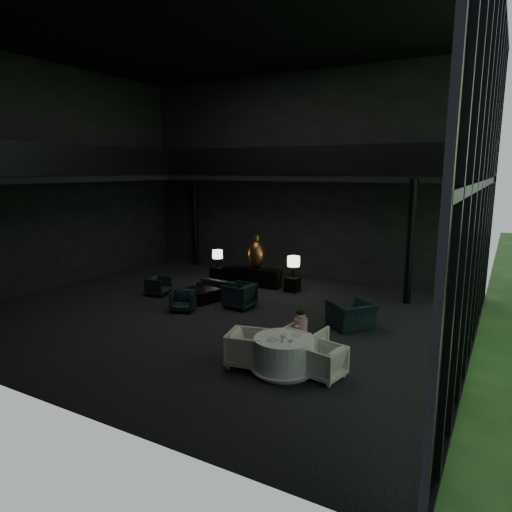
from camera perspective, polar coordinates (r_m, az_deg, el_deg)
The scene contains 35 objects.
floor at distance 13.95m, azimuth -5.02°, elevation -7.19°, with size 14.00×12.00×0.02m, color black.
ceiling at distance 13.79m, azimuth -5.62°, elevation 26.32°, with size 14.00×12.00×0.02m, color black.
wall_back at distance 18.54m, azimuth 5.42°, elevation 9.81°, with size 14.00×0.04×8.00m, color black.
wall_front at distance 9.01m, azimuth -27.68°, elevation 7.74°, with size 14.00×0.04×8.00m, color black.
wall_left at distance 18.19m, azimuth -24.03°, elevation 8.92°, with size 0.04×12.00×8.00m, color black.
curtain_wall at distance 10.96m, azimuth 26.56°, elevation 8.15°, with size 0.20×12.00×8.00m, color black, non-canonical shape.
mezzanine_left at distance 17.40m, azimuth -22.02°, elevation 9.03°, with size 2.00×12.00×0.25m, color black.
mezzanine_back at distance 17.23m, azimuth 7.13°, elevation 9.71°, with size 12.00×2.00×0.25m, color black.
railing_left at distance 16.63m, azimuth -19.96°, elevation 11.19°, with size 0.06×12.00×1.00m, color black.
railing_back at distance 16.31m, azimuth 5.82°, elevation 11.79°, with size 12.00×0.06×1.00m, color black.
column_nw at distance 20.95m, azimuth -7.65°, elevation 4.37°, with size 0.24×0.24×4.00m, color black.
column_ne at distance 15.36m, azimuth 18.74°, elevation 1.61°, with size 0.24×0.24×4.00m, color black.
console at distance 17.10m, azimuth -0.23°, elevation -2.61°, with size 2.12×0.48×0.67m, color black.
bronze_urn at distance 17.08m, azimuth 0.07°, elevation 0.32°, with size 0.66×0.66×1.22m.
side_table_left at distance 17.92m, azimuth -4.72°, elevation -2.22°, with size 0.51×0.51×0.56m, color black.
table_lamp_left at distance 17.73m, azimuth -4.84°, elevation 0.14°, with size 0.40×0.40×0.67m.
side_table_right at distance 16.36m, azimuth 4.55°, elevation -3.55°, with size 0.47×0.47×0.52m, color black.
table_lamp_right at distance 16.26m, azimuth 4.72°, elevation -0.78°, with size 0.44×0.44×0.75m.
sofa at distance 16.02m, azimuth -4.08°, elevation -3.60°, with size 1.66×0.49×0.65m, color black.
lounge_armchair_west at distance 16.17m, azimuth -12.12°, elevation -3.72°, with size 0.61×0.57×0.63m, color black.
lounge_armchair_east at distance 14.36m, azimuth -2.07°, elevation -4.63°, with size 0.93×0.87×0.96m, color black.
lounge_armchair_south at distance 14.23m, azimuth -9.09°, elevation -5.57°, with size 0.62×0.58×0.64m, color black.
window_armchair at distance 12.79m, azimuth 11.95°, elevation -6.53°, with size 1.23×0.80×1.08m, color black.
coffee_table at distance 15.22m, azimuth -6.80°, elevation -4.87°, with size 0.95×0.95×0.42m, color black.
dining_table at distance 10.06m, azimuth 3.47°, elevation -12.44°, with size 1.46×1.46×0.75m.
dining_chair_north at distance 10.68m, azimuth 6.15°, elevation -10.25°, with size 0.91×0.85×0.94m, color #BDBCBB.
dining_chair_east at distance 9.81m, azimuth 8.49°, elevation -12.77°, with size 0.76×0.71×0.78m, color beige.
dining_chair_west at distance 10.26m, azimuth -1.05°, elevation -11.02°, with size 0.93×0.87×0.96m, color beige.
child at distance 10.75m, azimuth 5.63°, elevation -8.36°, with size 0.31×0.31×0.66m.
plate_a at distance 9.76m, azimuth 2.17°, elevation -10.43°, with size 0.26×0.26×0.02m, color white.
plate_b at distance 10.07m, azimuth 5.06°, elevation -9.79°, with size 0.24×0.24×0.02m, color white.
saucer at distance 9.76m, azimuth 4.31°, elevation -10.46°, with size 0.15×0.15×0.01m, color white.
coffee_cup at distance 9.67m, azimuth 4.45°, elevation -10.46°, with size 0.08×0.08×0.06m, color white.
cereal_bowl at distance 9.94m, azimuth 3.53°, elevation -9.86°, with size 0.16×0.16×0.08m, color white.
cream_pot at distance 9.65m, azimuth 3.27°, elevation -10.56°, with size 0.05×0.05×0.06m, color #99999E.
Camera 1 is at (7.52, -10.94, 4.28)m, focal length 32.00 mm.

